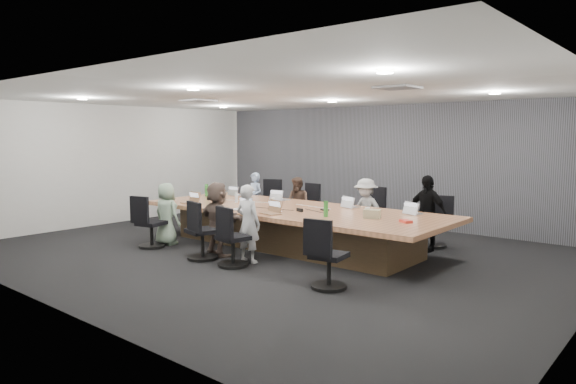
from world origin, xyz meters
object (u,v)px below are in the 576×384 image
Objects in this scene: person_4 at (167,214)px; chair_7 at (329,261)px; bottle_green_left at (206,190)px; person_2 at (366,210)px; chair_0 at (265,205)px; laptop_5 at (240,210)px; laptop_3 at (413,213)px; stapler at (300,210)px; chair_1 at (308,211)px; laptop_4 at (189,203)px; chair_5 at (202,236)px; person_3 at (426,213)px; laptop_1 at (282,200)px; laptop_2 at (351,207)px; person_5 at (218,219)px; person_6 at (248,224)px; snack_packet at (406,221)px; chair_3 at (434,228)px; canvas_bag at (372,214)px; person_1 at (298,204)px; mug_brown at (211,196)px; chair_2 at (375,217)px; chair_6 at (233,243)px; laptop_6 at (270,214)px; conference_table at (291,226)px; chair_4 at (151,227)px; bottle_clear at (236,197)px; bottle_green_right at (326,209)px; person_0 at (255,199)px; laptop_0 at (238,195)px.

chair_7 is at bearing 170.14° from person_4.
person_2 is at bearing 17.87° from bottle_green_left.
laptop_5 is at bearing 107.14° from chair_0.
laptop_3 is 1.79× the size of stapler.
chair_1 reaches higher than laptop_4.
chair_5 is 4.03m from person_3.
laptop_1 is 1.06× the size of laptop_2.
person_6 is (0.74, 0.00, -0.00)m from person_5.
snack_packet is (2.94, 1.25, 0.11)m from person_5.
laptop_3 is 0.23× the size of person_6.
chair_0 is 4.29m from chair_3.
canvas_bag is at bearing 60.56° from chair_3.
bottle_green_left reaches higher than chair_1.
person_6 is 2.53m from snack_packet.
person_3 reaches higher than person_1.
laptop_5 is at bearing -25.68° from mug_brown.
laptop_3 is (4.29, -0.90, 0.32)m from chair_0.
chair_2 is 1.14× the size of chair_6.
chair_7 is 0.62× the size of person_2.
chair_5 is at bearing 171.19° from chair_7.
laptop_6 is at bearing 117.34° from chair_0.
conference_table reaches higher than chair_3.
person_1 is 2.92m from person_6.
laptop_4 is 1.44m from laptop_5.
laptop_1 is 2.18m from person_5.
chair_1 is at bearing 175.61° from person_2.
bottle_clear is at bearing 56.39° from chair_4.
bottle_green_right is at bearing -73.12° from person_2.
person_6 reaches higher than canvas_bag.
chair_1 is at bearing 22.85° from person_0.
person_1 reaches higher than laptop_5.
person_2 is (0.60, 3.05, 0.24)m from chair_6.
chair_2 is 2.02m from stapler.
chair_2 is 4.33× the size of bottle_clear.
person_3 is at bearing 68.89° from chair_6.
bottle_green_right reaches higher than chair_7.
person_1 is (-2.98, -0.35, 0.23)m from chair_3.
person_4 is 4.56m from snack_packet.
person_2 reaches higher than laptop_2.
person_1 is at bearing -6.02° from laptop_2.
laptop_5 is 1.09m from bottle_clear.
laptop_0 is at bearing 168.93° from snack_packet.
laptop_4 is 1.47× the size of bottle_clear.
mug_brown is (-4.29, -0.79, 0.05)m from laptop_3.
mug_brown reaches higher than laptop_1.
chair_1 is 2.17m from mug_brown.
person_5 is at bearing 51.57° from laptop_3.
chair_0 is at bearing 0.27° from laptop_3.
chair_0 is at bearing 73.71° from bottle_green_left.
person_6 is (0.74, -0.55, -0.10)m from laptop_5.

